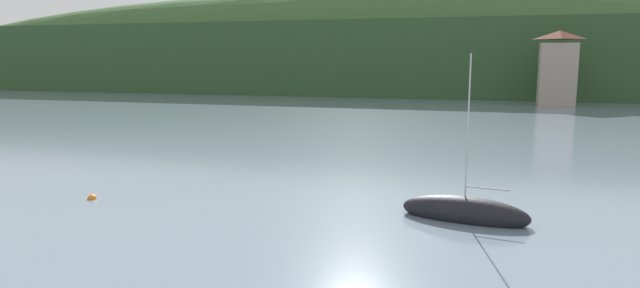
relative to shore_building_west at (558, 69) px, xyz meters
The scene contains 4 objects.
wooded_hillside 47.00m from the shore_building_west, 132.56° to the left, with size 352.00×48.68×33.86m.
shore_building_west is the anchor object (origin of this frame).
sailboat_mid_1 62.18m from the shore_building_west, 99.41° to the right, with size 5.51×2.38×7.32m.
mooring_buoy_near 68.71m from the shore_building_west, 113.68° to the right, with size 0.43×0.43×0.43m, color orange.
Camera 1 is at (7.00, 17.27, 6.78)m, focal length 30.99 mm.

